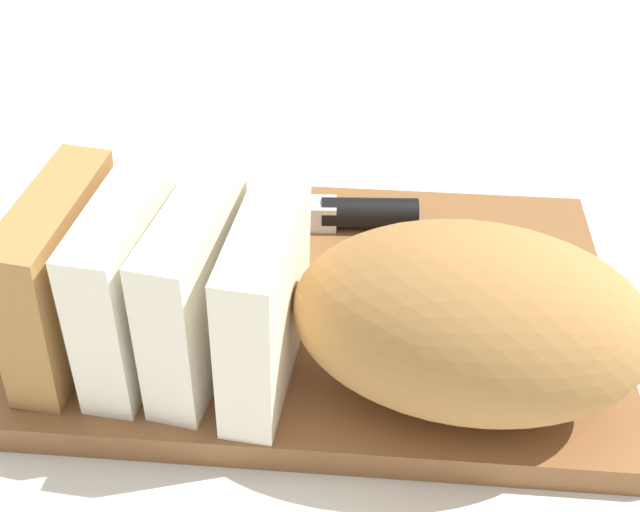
# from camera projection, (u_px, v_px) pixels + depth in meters

# --- Properties ---
(ground_plane) EXTENTS (3.00, 3.00, 0.00)m
(ground_plane) POSITION_uv_depth(u_px,v_px,m) (320.00, 315.00, 0.51)
(ground_plane) COLOR silver
(cutting_board) EXTENTS (0.36, 0.25, 0.02)m
(cutting_board) POSITION_uv_depth(u_px,v_px,m) (320.00, 305.00, 0.51)
(cutting_board) COLOR brown
(cutting_board) RESTS_ON ground_plane
(bread_loaf) EXTENTS (0.33, 0.13, 0.10)m
(bread_loaf) POSITION_uv_depth(u_px,v_px,m) (349.00, 308.00, 0.41)
(bread_loaf) COLOR #A8753D
(bread_loaf) RESTS_ON cutting_board
(bread_knife) EXTENTS (0.26, 0.04, 0.02)m
(bread_knife) POSITION_uv_depth(u_px,v_px,m) (323.00, 215.00, 0.55)
(bread_knife) COLOR silver
(bread_knife) RESTS_ON cutting_board
(crumb_near_knife) EXTENTS (0.01, 0.01, 0.01)m
(crumb_near_knife) POSITION_uv_depth(u_px,v_px,m) (353.00, 289.00, 0.50)
(crumb_near_knife) COLOR #A8753D
(crumb_near_knife) RESTS_ON cutting_board
(crumb_near_loaf) EXTENTS (0.01, 0.01, 0.01)m
(crumb_near_loaf) POSITION_uv_depth(u_px,v_px,m) (281.00, 309.00, 0.49)
(crumb_near_loaf) COLOR #A8753D
(crumb_near_loaf) RESTS_ON cutting_board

